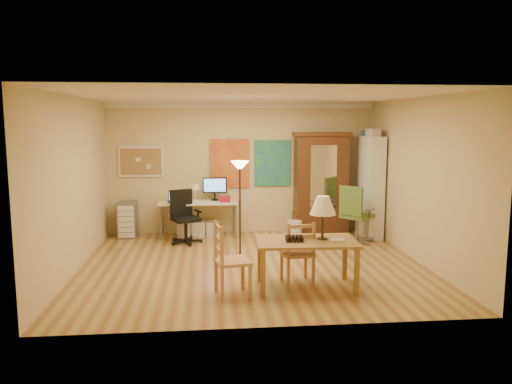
{
  "coord_description": "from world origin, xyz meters",
  "views": [
    {
      "loc": [
        -0.71,
        -7.82,
        2.3
      ],
      "look_at": [
        0.09,
        0.3,
        1.15
      ],
      "focal_mm": 35.0,
      "sensor_mm": 36.0,
      "label": 1
    }
  ],
  "objects": [
    {
      "name": "computer_desk",
      "position": [
        -0.88,
        2.16,
        0.43
      ],
      "size": [
        1.56,
        0.68,
        1.18
      ],
      "color": "beige",
      "rests_on": "floor"
    },
    {
      "name": "office_chair_green",
      "position": [
        2.12,
        1.34,
        0.3
      ],
      "size": [
        0.71,
        0.71,
        1.11
      ],
      "color": "slate",
      "rests_on": "floor"
    },
    {
      "name": "art_panel_right",
      "position": [
        0.65,
        2.47,
        1.45
      ],
      "size": [
        0.75,
        0.04,
        0.95
      ],
      "primitive_type": "cube",
      "color": "#266999",
      "rests_on": "floor"
    },
    {
      "name": "corkboard",
      "position": [
        -2.05,
        2.47,
        1.5
      ],
      "size": [
        0.9,
        0.04,
        0.62
      ],
      "primitive_type": "cube",
      "color": "#A6844E",
      "rests_on": "floor"
    },
    {
      "name": "wastebin",
      "position": [
        0.99,
        1.72,
        0.18
      ],
      "size": [
        0.29,
        0.29,
        0.36
      ],
      "primitive_type": "cylinder",
      "color": "silver",
      "rests_on": "floor"
    },
    {
      "name": "bookshelf",
      "position": [
        2.55,
        1.8,
        1.01
      ],
      "size": [
        0.3,
        0.81,
        2.02
      ],
      "color": "white",
      "rests_on": "floor"
    },
    {
      "name": "floor",
      "position": [
        0.0,
        0.0,
        0.0
      ],
      "size": [
        5.5,
        5.5,
        0.0
      ],
      "primitive_type": "plane",
      "color": "brown",
      "rests_on": "ground"
    },
    {
      "name": "ladder_chair_back",
      "position": [
        0.56,
        -1.02,
        0.43
      ],
      "size": [
        0.47,
        0.46,
        0.92
      ],
      "color": "#BB7A55",
      "rests_on": "floor"
    },
    {
      "name": "crown_molding",
      "position": [
        0.0,
        2.46,
        2.64
      ],
      "size": [
        5.5,
        0.08,
        0.12
      ],
      "primitive_type": "cube",
      "color": "white",
      "rests_on": "floor"
    },
    {
      "name": "dining_table",
      "position": [
        0.72,
        -1.21,
        0.82
      ],
      "size": [
        1.41,
        0.88,
        1.29
      ],
      "color": "brown",
      "rests_on": "floor"
    },
    {
      "name": "art_panel_left",
      "position": [
        -0.25,
        2.47,
        1.45
      ],
      "size": [
        0.8,
        0.04,
        1.0
      ],
      "primitive_type": "cube",
      "color": "gold",
      "rests_on": "floor"
    },
    {
      "name": "torchiere_lamp",
      "position": [
        -0.18,
        0.31,
        1.33
      ],
      "size": [
        0.3,
        0.3,
        1.66
      ],
      "color": "#3A2717",
      "rests_on": "floor"
    },
    {
      "name": "armoire",
      "position": [
        1.63,
        2.24,
        0.91
      ],
      "size": [
        1.14,
        0.54,
        2.1
      ],
      "color": "#3B1910",
      "rests_on": "floor"
    },
    {
      "name": "ladder_chair_left",
      "position": [
        -0.42,
        -1.41,
        0.46
      ],
      "size": [
        0.51,
        0.53,
        0.99
      ],
      "color": "#BB7A55",
      "rests_on": "floor"
    },
    {
      "name": "office_chair_black",
      "position": [
        -1.15,
        1.6,
        0.27
      ],
      "size": [
        0.62,
        0.62,
        1.01
      ],
      "color": "black",
      "rests_on": "floor"
    },
    {
      "name": "drawer_cart",
      "position": [
        -2.31,
        2.21,
        0.36
      ],
      "size": [
        0.36,
        0.43,
        0.72
      ],
      "color": "slate",
      "rests_on": "floor"
    }
  ]
}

